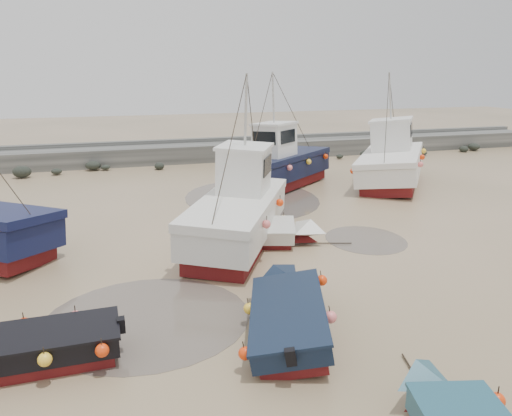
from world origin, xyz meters
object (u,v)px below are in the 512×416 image
Objects in this scene: cabin_boat_2 at (279,165)px; person at (27,260)px; dinghy_1 at (292,309)px; dinghy_5 at (259,230)px; cabin_boat_1 at (240,207)px; cabin_boat_3 at (394,160)px; dinghy_4 at (17,347)px.

cabin_boat_2 reaches higher than person.
dinghy_5 is (1.09, 6.32, 0.01)m from dinghy_1.
cabin_boat_1 and cabin_boat_3 have the same top height.
dinghy_4 is 3.38× the size of person.
person is at bearing 4.98° from dinghy_4.
dinghy_1 is at bearing -65.90° from cabin_boat_1.
dinghy_1 is 18.41m from cabin_boat_3.
dinghy_1 is 6.41m from dinghy_5.
dinghy_5 is 3.13× the size of person.
cabin_boat_3 is (18.09, 14.13, 0.77)m from dinghy_4.
dinghy_4 is 0.72× the size of cabin_boat_2.
cabin_boat_1 is at bearing 104.11° from dinghy_1.
person is (-0.73, 6.98, -0.55)m from dinghy_4.
dinghy_4 is at bearing -106.68° from cabin_boat_1.
dinghy_1 reaches higher than person.
cabin_boat_2 is at bearing 89.46° from cabin_boat_1.
dinghy_1 is 3.53× the size of person.
cabin_boat_1 is 7.78m from person.
cabin_boat_1 is 1.18× the size of cabin_boat_2.
cabin_boat_2 is at bearing -149.56° from person.
dinghy_5 is at bearing -106.71° from cabin_boat_3.
dinghy_4 is 7.04m from person.
cabin_boat_2 reaches higher than dinghy_5.
person is (-18.83, -7.15, -1.32)m from cabin_boat_3.
cabin_boat_2 is (4.24, 7.64, 0.03)m from cabin_boat_1.
cabin_boat_1 is at bearing -122.57° from dinghy_5.
person is (-8.22, 0.73, -0.55)m from dinghy_5.
cabin_boat_1 is at bearing -46.17° from dinghy_4.
cabin_boat_2 is at bearing -38.56° from dinghy_4.
dinghy_1 is 0.64× the size of cabin_boat_1.
person is at bearing -77.90° from dinghy_5.
dinghy_4 reaches higher than person.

